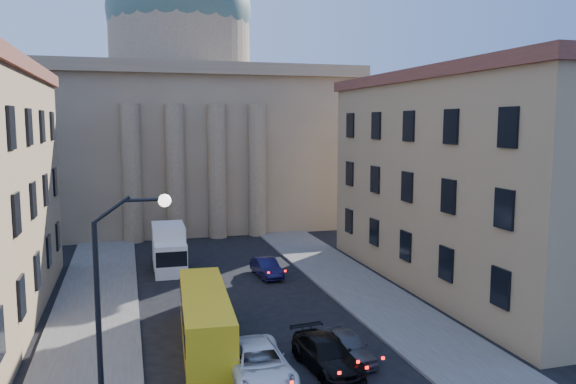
# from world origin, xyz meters

# --- Properties ---
(sidewalk_left) EXTENTS (5.00, 60.00, 0.15)m
(sidewalk_left) POSITION_xyz_m (-8.50, 18.00, 0.07)
(sidewalk_left) COLOR #56534F
(sidewalk_left) RESTS_ON ground
(sidewalk_right) EXTENTS (5.00, 60.00, 0.15)m
(sidewalk_right) POSITION_xyz_m (8.50, 18.00, 0.07)
(sidewalk_right) COLOR #56534F
(sidewalk_right) RESTS_ON ground
(church) EXTENTS (68.02, 28.76, 36.60)m
(church) POSITION_xyz_m (0.00, 55.47, 11.88)
(church) COLOR #836C50
(church) RESTS_ON ground
(building_right) EXTENTS (11.60, 26.60, 14.70)m
(building_right) POSITION_xyz_m (17.00, 22.00, 7.42)
(building_right) COLOR #99815A
(building_right) RESTS_ON ground
(street_lamp) EXTENTS (2.62, 0.44, 8.83)m
(street_lamp) POSITION_xyz_m (-6.97, 8.00, 5.29)
(street_lamp) COLOR black
(street_lamp) RESTS_ON ground
(car_left_mid) EXTENTS (2.59, 5.61, 1.56)m
(car_left_mid) POSITION_xyz_m (-1.18, 11.45, 0.78)
(car_left_mid) COLOR white
(car_left_mid) RESTS_ON ground
(car_right_mid) EXTENTS (2.52, 5.08, 1.42)m
(car_right_mid) POSITION_xyz_m (2.09, 11.75, 0.71)
(car_right_mid) COLOR black
(car_right_mid) RESTS_ON ground
(car_right_far) EXTENTS (1.75, 3.96, 1.33)m
(car_right_far) POSITION_xyz_m (3.44, 12.47, 0.66)
(car_right_far) COLOR #434448
(car_right_far) RESTS_ON ground
(car_right_distant) EXTENTS (1.72, 4.16, 1.34)m
(car_right_distant) POSITION_xyz_m (3.18, 27.66, 0.67)
(car_right_distant) COLOR black
(car_right_distant) RESTS_ON ground
(city_bus) EXTENTS (2.90, 9.94, 2.76)m
(city_bus) POSITION_xyz_m (-2.87, 16.02, 1.49)
(city_bus) COLOR yellow
(city_bus) RESTS_ON ground
(box_truck) EXTENTS (2.50, 6.10, 3.33)m
(box_truck) POSITION_xyz_m (-3.50, 31.72, 1.58)
(box_truck) COLOR silver
(box_truck) RESTS_ON ground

